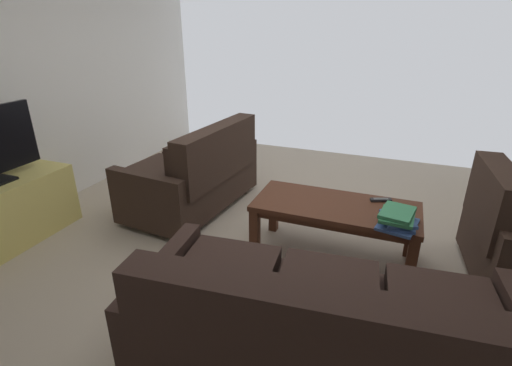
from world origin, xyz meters
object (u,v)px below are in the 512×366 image
object	(u,v)px
sofa_main	(321,334)
coffee_table	(335,213)
tv_remote	(381,200)
loveseat_near	(196,174)
book_stack	(398,219)
tv_stand	(1,215)

from	to	relation	value
sofa_main	coffee_table	bearing A→B (deg)	-82.77
tv_remote	loveseat_near	bearing A→B (deg)	-6.84
coffee_table	book_stack	distance (m)	0.49
sofa_main	tv_remote	size ratio (longest dim) A/B	11.61
sofa_main	book_stack	distance (m)	1.07
sofa_main	tv_stand	size ratio (longest dim) A/B	1.64
sofa_main	book_stack	size ratio (longest dim) A/B	5.76
sofa_main	loveseat_near	xyz separation A→B (m)	(1.58, -1.59, 0.02)
loveseat_near	book_stack	xyz separation A→B (m)	(-1.87, 0.57, 0.15)
tv_remote	coffee_table	bearing A→B (deg)	30.16
book_stack	loveseat_near	bearing A→B (deg)	-17.05
tv_stand	tv_remote	xyz separation A→B (m)	(-2.90, -0.97, 0.20)
loveseat_near	book_stack	world-z (taller)	loveseat_near
loveseat_near	book_stack	distance (m)	1.96
tv_stand	book_stack	world-z (taller)	book_stack
book_stack	tv_remote	world-z (taller)	book_stack
loveseat_near	tv_stand	size ratio (longest dim) A/B	1.23
coffee_table	loveseat_near	bearing A→B (deg)	-15.29
loveseat_near	tv_remote	bearing A→B (deg)	173.16
sofa_main	tv_remote	xyz separation A→B (m)	(-0.16, -1.38, 0.13)
coffee_table	tv_remote	xyz separation A→B (m)	(-0.31, -0.18, 0.08)
tv_remote	book_stack	bearing A→B (deg)	109.67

